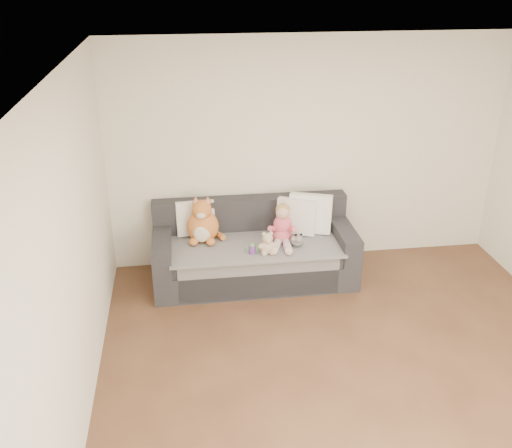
{
  "coord_description": "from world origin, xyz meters",
  "views": [
    {
      "loc": [
        -1.42,
        -3.52,
        3.28
      ],
      "look_at": [
        -0.68,
        1.87,
        0.75
      ],
      "focal_mm": 40.0,
      "sensor_mm": 36.0,
      "label": 1
    }
  ],
  "objects_px": {
    "plush_cat": "(203,224)",
    "sippy_cup": "(252,248)",
    "toddler": "(282,227)",
    "sofa": "(254,253)",
    "teddy_bear": "(268,245)"
  },
  "relations": [
    {
      "from": "plush_cat",
      "to": "sippy_cup",
      "type": "distance_m",
      "value": 0.64
    },
    {
      "from": "plush_cat",
      "to": "sippy_cup",
      "type": "bearing_deg",
      "value": -30.15
    },
    {
      "from": "toddler",
      "to": "sippy_cup",
      "type": "distance_m",
      "value": 0.43
    },
    {
      "from": "toddler",
      "to": "plush_cat",
      "type": "xyz_separation_m",
      "value": [
        -0.85,
        0.18,
        0.01
      ]
    },
    {
      "from": "sofa",
      "to": "teddy_bear",
      "type": "height_order",
      "value": "sofa"
    },
    {
      "from": "sofa",
      "to": "plush_cat",
      "type": "distance_m",
      "value": 0.66
    },
    {
      "from": "teddy_bear",
      "to": "sippy_cup",
      "type": "relative_size",
      "value": 2.04
    },
    {
      "from": "toddler",
      "to": "teddy_bear",
      "type": "bearing_deg",
      "value": -119.5
    },
    {
      "from": "toddler",
      "to": "sippy_cup",
      "type": "relative_size",
      "value": 3.67
    },
    {
      "from": "sofa",
      "to": "plush_cat",
      "type": "xyz_separation_m",
      "value": [
        -0.55,
        0.06,
        0.36
      ]
    },
    {
      "from": "sofa",
      "to": "teddy_bear",
      "type": "relative_size",
      "value": 8.61
    },
    {
      "from": "sofa",
      "to": "plush_cat",
      "type": "relative_size",
      "value": 4.1
    },
    {
      "from": "teddy_bear",
      "to": "sippy_cup",
      "type": "distance_m",
      "value": 0.16
    },
    {
      "from": "sippy_cup",
      "to": "teddy_bear",
      "type": "bearing_deg",
      "value": -8.06
    },
    {
      "from": "plush_cat",
      "to": "teddy_bear",
      "type": "distance_m",
      "value": 0.77
    }
  ]
}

